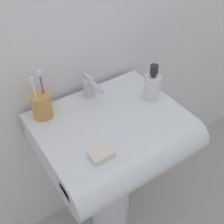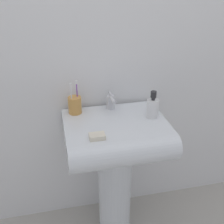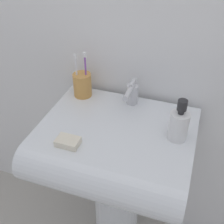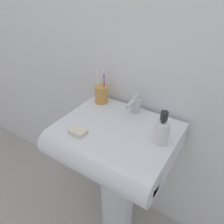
{
  "view_description": "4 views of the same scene",
  "coord_description": "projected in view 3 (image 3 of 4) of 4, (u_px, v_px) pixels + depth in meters",
  "views": [
    {
      "loc": [
        -0.43,
        -0.67,
        1.55
      ],
      "look_at": [
        0.01,
        -0.02,
        0.85
      ],
      "focal_mm": 45.0,
      "sensor_mm": 36.0,
      "label": 1
    },
    {
      "loc": [
        -0.31,
        -1.31,
        1.57
      ],
      "look_at": [
        -0.01,
        0.03,
        0.86
      ],
      "focal_mm": 45.0,
      "sensor_mm": 36.0,
      "label": 2
    },
    {
      "loc": [
        0.24,
        -0.76,
        1.47
      ],
      "look_at": [
        -0.03,
        0.02,
        0.86
      ],
      "focal_mm": 45.0,
      "sensor_mm": 36.0,
      "label": 3
    },
    {
      "loc": [
        0.43,
        -0.73,
        1.45
      ],
      "look_at": [
        -0.02,
        -0.02,
        0.9
      ],
      "focal_mm": 35.0,
      "sensor_mm": 36.0,
      "label": 4
    }
  ],
  "objects": [
    {
      "name": "bar_soap",
      "position": [
        68.0,
        142.0,
        0.94
      ],
      "size": [
        0.08,
        0.05,
        0.02
      ],
      "primitive_type": "cube",
      "color": "silver",
      "rests_on": "sink_basin"
    },
    {
      "name": "toothbrush_cup",
      "position": [
        82.0,
        84.0,
        1.16
      ],
      "size": [
        0.08,
        0.08,
        0.2
      ],
      "color": "#D19347",
      "rests_on": "sink_basin"
    },
    {
      "name": "sink_basin",
      "position": [
        113.0,
        148.0,
        1.03
      ],
      "size": [
        0.56,
        0.48,
        0.14
      ],
      "color": "white",
      "rests_on": "sink_pedestal"
    },
    {
      "name": "soap_bottle",
      "position": [
        179.0,
        125.0,
        0.94
      ],
      "size": [
        0.07,
        0.07,
        0.16
      ],
      "color": "white",
      "rests_on": "sink_basin"
    },
    {
      "name": "wall_back",
      "position": [
        141.0,
        0.0,
        0.99
      ],
      "size": [
        5.0,
        0.05,
        2.4
      ],
      "primitive_type": "cube",
      "color": "white",
      "rests_on": "ground"
    },
    {
      "name": "sink_pedestal",
      "position": [
        117.0,
        204.0,
        1.32
      ],
      "size": [
        0.2,
        0.2,
        0.68
      ],
      "primitive_type": "cylinder",
      "color": "white",
      "rests_on": "ground"
    },
    {
      "name": "faucet",
      "position": [
        132.0,
        93.0,
        1.11
      ],
      "size": [
        0.05,
        0.13,
        0.1
      ],
      "color": "silver",
      "rests_on": "sink_basin"
    }
  ]
}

